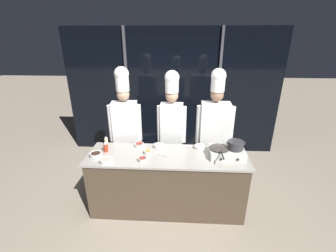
# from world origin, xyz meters

# --- Properties ---
(ground_plane) EXTENTS (24.00, 24.00, 0.00)m
(ground_plane) POSITION_xyz_m (0.00, 0.00, 0.00)
(ground_plane) COLOR gray
(window_wall_back) EXTENTS (4.59, 0.09, 2.70)m
(window_wall_back) POSITION_xyz_m (0.00, 1.95, 1.35)
(window_wall_back) COLOR black
(window_wall_back) RESTS_ON ground_plane
(demo_counter) EXTENTS (2.31, 0.71, 0.92)m
(demo_counter) POSITION_xyz_m (0.00, 0.00, 0.46)
(demo_counter) COLOR #4C3D2D
(demo_counter) RESTS_ON ground_plane
(portable_stove) EXTENTS (0.48, 0.38, 0.12)m
(portable_stove) POSITION_xyz_m (0.85, 0.03, 0.98)
(portable_stove) COLOR silver
(portable_stove) RESTS_ON demo_counter
(frying_pan) EXTENTS (0.29, 0.49, 0.04)m
(frying_pan) POSITION_xyz_m (0.74, 0.02, 1.06)
(frying_pan) COLOR #38332D
(frying_pan) RESTS_ON portable_stove
(stock_pot) EXTENTS (0.25, 0.22, 0.11)m
(stock_pot) POSITION_xyz_m (0.96, 0.03, 1.10)
(stock_pot) COLOR #333335
(stock_pot) RESTS_ON portable_stove
(squeeze_bottle_oil) EXTENTS (0.05, 0.05, 0.15)m
(squeeze_bottle_oil) POSITION_xyz_m (-0.96, 0.25, 0.99)
(squeeze_bottle_oil) COLOR beige
(squeeze_bottle_oil) RESTS_ON demo_counter
(squeeze_bottle_chili) EXTENTS (0.07, 0.07, 0.16)m
(squeeze_bottle_chili) POSITION_xyz_m (-0.91, 0.05, 1.00)
(squeeze_bottle_chili) COLOR red
(squeeze_bottle_chili) RESTS_ON demo_counter
(prep_bowl_bell_pepper) EXTENTS (0.13, 0.13, 0.05)m
(prep_bowl_bell_pepper) POSITION_xyz_m (-0.32, -0.18, 0.95)
(prep_bowl_bell_pepper) COLOR white
(prep_bowl_bell_pepper) RESTS_ON demo_counter
(prep_bowl_garlic) EXTENTS (0.16, 0.16, 0.05)m
(prep_bowl_garlic) POSITION_xyz_m (-0.14, 0.23, 0.95)
(prep_bowl_garlic) COLOR white
(prep_bowl_garlic) RESTS_ON demo_counter
(prep_bowl_shrimp) EXTENTS (0.17, 0.17, 0.05)m
(prep_bowl_shrimp) POSITION_xyz_m (-0.81, -0.24, 0.95)
(prep_bowl_shrimp) COLOR white
(prep_bowl_shrimp) RESTS_ON demo_counter
(prep_bowl_chili_flakes) EXTENTS (0.15, 0.15, 0.05)m
(prep_bowl_chili_flakes) POSITION_xyz_m (-0.45, 0.25, 0.95)
(prep_bowl_chili_flakes) COLOR white
(prep_bowl_chili_flakes) RESTS_ON demo_counter
(prep_bowl_onion) EXTENTS (0.17, 0.17, 0.05)m
(prep_bowl_onion) POSITION_xyz_m (0.48, 0.24, 0.95)
(prep_bowl_onion) COLOR white
(prep_bowl_onion) RESTS_ON demo_counter
(prep_bowl_carrots) EXTENTS (0.11, 0.11, 0.05)m
(prep_bowl_carrots) POSITION_xyz_m (-0.28, 0.01, 0.95)
(prep_bowl_carrots) COLOR white
(prep_bowl_carrots) RESTS_ON demo_counter
(prep_bowl_soy_glaze) EXTENTS (0.17, 0.17, 0.05)m
(prep_bowl_soy_glaze) POSITION_xyz_m (-1.01, -0.09, 0.95)
(prep_bowl_soy_glaze) COLOR white
(prep_bowl_soy_glaze) RESTS_ON demo_counter
(serving_spoon_slotted) EXTENTS (0.24, 0.07, 0.02)m
(serving_spoon_slotted) POSITION_xyz_m (0.29, 0.27, 0.93)
(serving_spoon_slotted) COLOR #B2B5BA
(serving_spoon_slotted) RESTS_ON demo_counter
(serving_spoon_solid) EXTENTS (0.21, 0.10, 0.02)m
(serving_spoon_solid) POSITION_xyz_m (-0.06, -0.02, 0.93)
(serving_spoon_solid) COLOR #B2B5BA
(serving_spoon_solid) RESTS_ON demo_counter
(chef_head) EXTENTS (0.54, 0.26, 2.08)m
(chef_head) POSITION_xyz_m (-0.74, 0.62, 1.23)
(chef_head) COLOR #2D3856
(chef_head) RESTS_ON ground_plane
(chef_sous) EXTENTS (0.48, 0.23, 2.03)m
(chef_sous) POSITION_xyz_m (0.04, 0.61, 1.25)
(chef_sous) COLOR #2D3856
(chef_sous) RESTS_ON ground_plane
(chef_line) EXTENTS (0.61, 0.25, 2.07)m
(chef_line) POSITION_xyz_m (0.74, 0.62, 1.20)
(chef_line) COLOR #232326
(chef_line) RESTS_ON ground_plane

